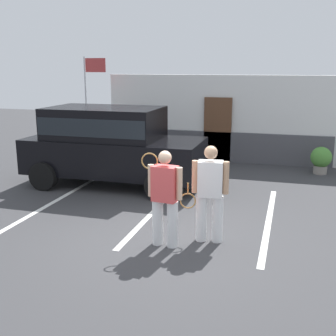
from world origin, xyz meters
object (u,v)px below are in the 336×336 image
(parked_suv, at_px, (110,142))
(tennis_player_man, at_px, (165,197))
(potted_plant_by_porch, at_px, (321,159))
(flag_pole, at_px, (90,89))
(tennis_player_woman, at_px, (210,193))

(parked_suv, distance_m, tennis_player_man, 4.22)
(potted_plant_by_porch, distance_m, flag_pole, 7.66)
(parked_suv, xyz_separation_m, tennis_player_woman, (3.21, -2.98, -0.24))
(tennis_player_woman, relative_size, flag_pole, 0.52)
(parked_suv, distance_m, tennis_player_woman, 4.39)
(parked_suv, height_order, tennis_player_man, parked_suv)
(tennis_player_woman, height_order, flag_pole, flag_pole)
(tennis_player_woman, bearing_deg, flag_pole, -55.70)
(tennis_player_man, xyz_separation_m, tennis_player_woman, (0.71, 0.41, 0.01))
(parked_suv, bearing_deg, tennis_player_man, -53.47)
(tennis_player_man, bearing_deg, parked_suv, -46.60)
(tennis_player_man, relative_size, flag_pole, 0.50)
(tennis_player_man, xyz_separation_m, potted_plant_by_porch, (2.91, 6.19, -0.45))
(tennis_player_man, distance_m, tennis_player_woman, 0.82)
(tennis_player_man, distance_m, potted_plant_by_porch, 6.86)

